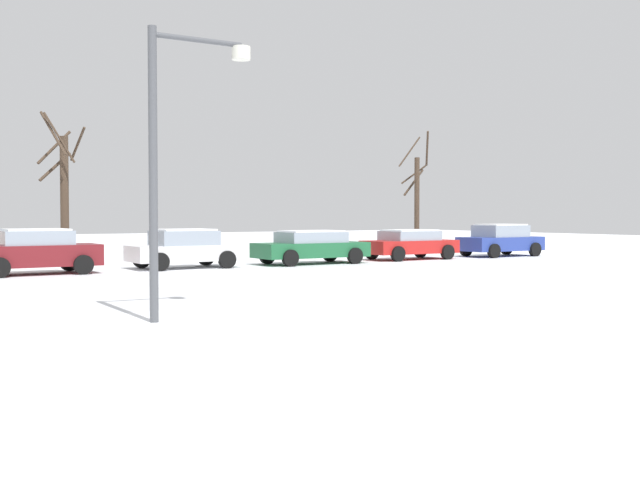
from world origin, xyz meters
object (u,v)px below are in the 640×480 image
at_px(parked_car_green, 311,246).
at_px(parked_car_maroon, 36,251).
at_px(parked_car_red, 410,244).
at_px(parked_car_white, 184,248).
at_px(parked_car_blue, 501,240).
at_px(street_lamp, 173,140).

bearing_deg(parked_car_green, parked_car_maroon, 179.28).
height_order(parked_car_maroon, parked_car_red, parked_car_maroon).
xyz_separation_m(parked_car_white, parked_car_blue, (15.47, -0.17, 0.03)).
xyz_separation_m(parked_car_white, parked_car_red, (10.31, 0.03, -0.05)).
distance_m(parked_car_white, parked_car_red, 10.31).
xyz_separation_m(parked_car_green, parked_car_red, (5.16, 0.36, -0.01)).
xyz_separation_m(parked_car_maroon, parked_car_red, (15.47, 0.23, -0.08)).
xyz_separation_m(street_lamp, parked_car_red, (15.40, 12.87, -2.64)).
distance_m(street_lamp, parked_car_green, 16.39).
height_order(parked_car_white, parked_car_green, parked_car_white).
distance_m(parked_car_maroon, parked_car_green, 10.31).
xyz_separation_m(parked_car_white, parked_car_green, (5.16, -0.32, -0.04)).
bearing_deg(street_lamp, parked_car_blue, 31.65).
relative_size(street_lamp, parked_car_blue, 1.30).
relative_size(parked_car_maroon, parked_car_white, 1.00).
height_order(parked_car_green, parked_car_red, parked_car_green).
relative_size(parked_car_maroon, parked_car_green, 0.87).
distance_m(parked_car_white, parked_car_green, 5.17).
bearing_deg(street_lamp, parked_car_maroon, 90.30).
bearing_deg(street_lamp, parked_car_white, 68.38).
relative_size(street_lamp, parked_car_green, 1.16).
bearing_deg(parked_car_white, parked_car_blue, -0.63).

